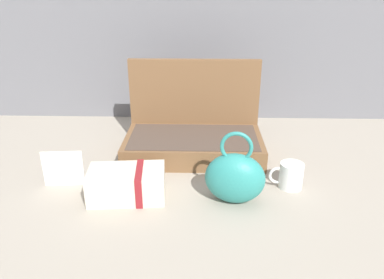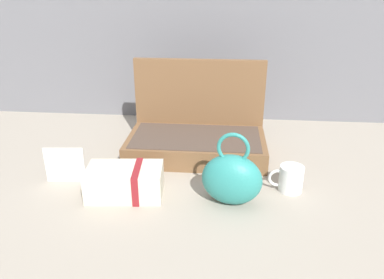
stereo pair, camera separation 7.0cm
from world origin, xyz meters
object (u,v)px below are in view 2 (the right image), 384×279
(teal_pouch_handbag, at_px, (232,179))
(open_suitcase, at_px, (196,133))
(info_card_left, at_px, (65,165))
(coffee_mug, at_px, (290,179))
(cream_toiletry_bag, at_px, (126,182))

(teal_pouch_handbag, bearing_deg, open_suitcase, 110.59)
(info_card_left, bearing_deg, teal_pouch_handbag, -13.83)
(teal_pouch_handbag, xyz_separation_m, coffee_mug, (0.18, 0.09, -0.04))
(info_card_left, bearing_deg, open_suitcase, 28.03)
(coffee_mug, bearing_deg, cream_toiletry_bag, -171.87)
(open_suitcase, height_order, coffee_mug, open_suitcase)
(teal_pouch_handbag, height_order, cream_toiletry_bag, teal_pouch_handbag)
(open_suitcase, xyz_separation_m, coffee_mug, (0.31, -0.26, -0.03))
(teal_pouch_handbag, xyz_separation_m, cream_toiletry_bag, (-0.32, 0.02, -0.04))
(open_suitcase, distance_m, cream_toiletry_bag, 0.38)
(coffee_mug, relative_size, info_card_left, 0.85)
(cream_toiletry_bag, bearing_deg, coffee_mug, 8.13)
(open_suitcase, bearing_deg, teal_pouch_handbag, -69.41)
(cream_toiletry_bag, distance_m, coffee_mug, 0.50)
(teal_pouch_handbag, bearing_deg, coffee_mug, 25.47)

